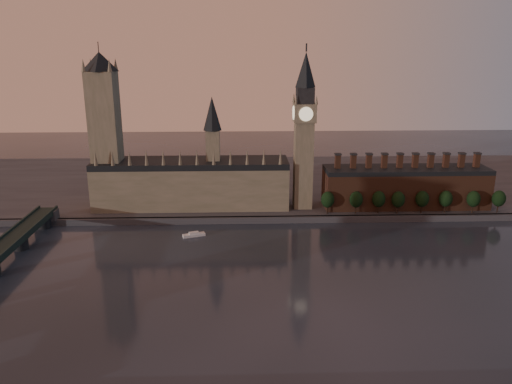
% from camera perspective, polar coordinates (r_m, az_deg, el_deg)
% --- Properties ---
extents(ground, '(900.00, 900.00, 0.00)m').
position_cam_1_polar(ground, '(240.86, 6.08, -10.75)').
color(ground, black).
rests_on(ground, ground).
extents(north_bank, '(900.00, 182.00, 4.00)m').
position_cam_1_polar(north_bank, '(406.03, 2.71, 0.99)').
color(north_bank, '#47474C').
rests_on(north_bank, ground).
extents(palace_of_westminster, '(130.00, 30.30, 74.00)m').
position_cam_1_polar(palace_of_westminster, '(340.23, -7.28, 1.26)').
color(palace_of_westminster, gray).
rests_on(palace_of_westminster, north_bank).
extents(victoria_tower, '(24.00, 24.00, 108.00)m').
position_cam_1_polar(victoria_tower, '(342.55, -16.87, 7.21)').
color(victoria_tower, gray).
rests_on(victoria_tower, north_bank).
extents(big_ben, '(15.00, 15.00, 107.00)m').
position_cam_1_polar(big_ben, '(329.18, 5.53, 7.08)').
color(big_ben, gray).
rests_on(big_ben, north_bank).
extents(chimney_block, '(110.00, 25.00, 37.00)m').
position_cam_1_polar(chimney_block, '(353.22, 16.69, 0.62)').
color(chimney_block, brown).
rests_on(chimney_block, north_bank).
extents(embankment_tree_0, '(8.60, 8.60, 14.88)m').
position_cam_1_polar(embankment_tree_0, '(327.24, 8.19, -0.87)').
color(embankment_tree_0, black).
rests_on(embankment_tree_0, north_bank).
extents(embankment_tree_1, '(8.60, 8.60, 14.88)m').
position_cam_1_polar(embankment_tree_1, '(330.68, 11.38, -0.84)').
color(embankment_tree_1, black).
rests_on(embankment_tree_1, north_bank).
extents(embankment_tree_2, '(8.60, 8.60, 14.88)m').
position_cam_1_polar(embankment_tree_2, '(334.67, 13.85, -0.80)').
color(embankment_tree_2, black).
rests_on(embankment_tree_2, north_bank).
extents(embankment_tree_3, '(8.60, 8.60, 14.88)m').
position_cam_1_polar(embankment_tree_3, '(337.08, 15.94, -0.83)').
color(embankment_tree_3, black).
rests_on(embankment_tree_3, north_bank).
extents(embankment_tree_4, '(8.60, 8.60, 14.88)m').
position_cam_1_polar(embankment_tree_4, '(343.04, 18.46, -0.76)').
color(embankment_tree_4, black).
rests_on(embankment_tree_4, north_bank).
extents(embankment_tree_5, '(8.60, 8.60, 14.88)m').
position_cam_1_polar(embankment_tree_5, '(348.73, 20.87, -0.72)').
color(embankment_tree_5, black).
rests_on(embankment_tree_5, north_bank).
extents(embankment_tree_6, '(8.60, 8.60, 14.88)m').
position_cam_1_polar(embankment_tree_6, '(354.96, 23.60, -0.74)').
color(embankment_tree_6, black).
rests_on(embankment_tree_6, north_bank).
extents(embankment_tree_7, '(8.60, 8.60, 14.88)m').
position_cam_1_polar(embankment_tree_7, '(362.88, 26.01, -0.68)').
color(embankment_tree_7, black).
rests_on(embankment_tree_7, north_bank).
extents(river_boat, '(13.88, 8.04, 2.67)m').
position_cam_1_polar(river_boat, '(301.37, -7.11, -4.86)').
color(river_boat, silver).
rests_on(river_boat, ground).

